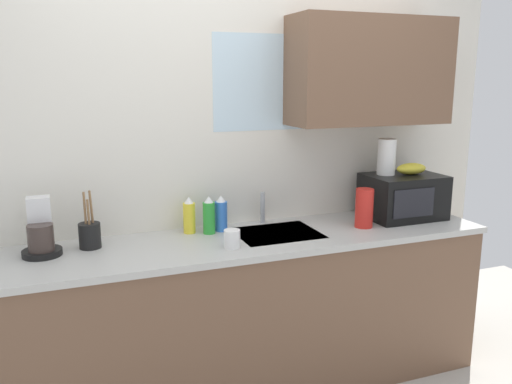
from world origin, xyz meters
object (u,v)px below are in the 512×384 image
at_px(utensil_crock, 90,234).
at_px(cereal_canister, 364,208).
at_px(coffee_maker, 41,233).
at_px(dish_soap_bottle_green, 209,216).
at_px(dish_soap_bottle_blue, 221,214).
at_px(mug_white, 232,239).
at_px(banana_bunch, 411,169).
at_px(microwave, 403,196).
at_px(paper_towel_roll, 387,157).
at_px(dish_soap_bottle_yellow, 189,216).

bearing_deg(utensil_crock, cereal_canister, -6.39).
xyz_separation_m(coffee_maker, cereal_canister, (1.75, -0.16, 0.01)).
xyz_separation_m(coffee_maker, dish_soap_bottle_green, (0.87, 0.04, -0.01)).
height_order(dish_soap_bottle_blue, mug_white, dish_soap_bottle_blue).
height_order(banana_bunch, dish_soap_bottle_blue, banana_bunch).
bearing_deg(microwave, banana_bunch, 1.77).
height_order(microwave, cereal_canister, microwave).
relative_size(paper_towel_roll, coffee_maker, 0.79).
bearing_deg(dish_soap_bottle_blue, coffee_maker, -175.97).
xyz_separation_m(paper_towel_roll, dish_soap_bottle_yellow, (-1.22, 0.10, -0.28)).
bearing_deg(banana_bunch, microwave, -178.23).
relative_size(microwave, utensil_crock, 1.55).
distance_m(dish_soap_bottle_yellow, mug_white, 0.37).
relative_size(microwave, cereal_canister, 2.03).
height_order(paper_towel_roll, utensil_crock, paper_towel_roll).
bearing_deg(utensil_crock, dish_soap_bottle_green, 2.64).
distance_m(coffee_maker, dish_soap_bottle_blue, 0.95).
height_order(microwave, paper_towel_roll, paper_towel_roll).
relative_size(paper_towel_roll, dish_soap_bottle_yellow, 1.07).
xyz_separation_m(dish_soap_bottle_yellow, cereal_canister, (0.98, -0.25, 0.02)).
height_order(banana_bunch, paper_towel_roll, paper_towel_roll).
bearing_deg(cereal_canister, dish_soap_bottle_yellow, 165.73).
relative_size(coffee_maker, cereal_canister, 1.23).
bearing_deg(microwave, dish_soap_bottle_blue, 173.65).
xyz_separation_m(dish_soap_bottle_blue, mug_white, (-0.04, -0.32, -0.05)).
relative_size(microwave, paper_towel_roll, 2.09).
height_order(banana_bunch, cereal_canister, banana_bunch).
relative_size(banana_bunch, utensil_crock, 0.67).
bearing_deg(mug_white, paper_towel_roll, 12.54).
bearing_deg(dish_soap_bottle_blue, paper_towel_roll, -4.14).
xyz_separation_m(cereal_canister, utensil_crock, (-1.52, 0.17, -0.04)).
height_order(microwave, coffee_maker, coffee_maker).
distance_m(dish_soap_bottle_blue, mug_white, 0.32).
bearing_deg(dish_soap_bottle_yellow, banana_bunch, -6.20).
bearing_deg(mug_white, microwave, 9.08).
xyz_separation_m(microwave, utensil_crock, (-1.86, 0.07, -0.06)).
bearing_deg(dish_soap_bottle_blue, dish_soap_bottle_green, -161.75).
xyz_separation_m(banana_bunch, paper_towel_roll, (-0.15, 0.05, 0.08)).
relative_size(microwave, dish_soap_bottle_yellow, 2.23).
bearing_deg(microwave, mug_white, -170.92).
bearing_deg(dish_soap_bottle_green, coffee_maker, -177.30).
bearing_deg(coffee_maker, mug_white, -15.28).
distance_m(dish_soap_bottle_blue, cereal_canister, 0.83).
distance_m(dish_soap_bottle_blue, dish_soap_bottle_green, 0.08).
bearing_deg(microwave, cereal_canister, -163.83).
height_order(coffee_maker, utensil_crock, utensil_crock).
relative_size(dish_soap_bottle_green, cereal_canister, 0.94).
distance_m(microwave, paper_towel_roll, 0.27).
height_order(coffee_maker, cereal_canister, coffee_maker).
relative_size(paper_towel_roll, dish_soap_bottle_blue, 1.08).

